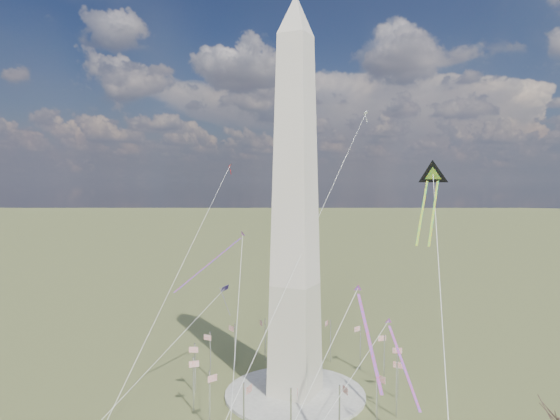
% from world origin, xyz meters
% --- Properties ---
extents(ground, '(2000.00, 2000.00, 0.00)m').
position_xyz_m(ground, '(0.00, 0.00, 0.00)').
color(ground, brown).
rests_on(ground, ground).
extents(plaza, '(36.00, 36.00, 0.80)m').
position_xyz_m(plaza, '(0.00, 0.00, 0.40)').
color(plaza, beige).
rests_on(plaza, ground).
extents(washington_monument, '(15.56, 15.56, 100.00)m').
position_xyz_m(washington_monument, '(0.00, 0.00, 47.95)').
color(washington_monument, '#B9AE9B').
rests_on(washington_monument, plaza).
extents(flagpole_ring, '(54.40, 54.40, 13.00)m').
position_xyz_m(flagpole_ring, '(-0.00, -0.00, 7.27)').
color(flagpole_ring, silver).
rests_on(flagpole_ring, ground).
extents(tree_near, '(8.63, 8.63, 15.10)m').
position_xyz_m(tree_near, '(58.48, -7.78, 10.76)').
color(tree_near, '#4A342D').
rests_on(tree_near, ground).
extents(kite_delta_black, '(7.98, 21.31, 17.62)m').
position_xyz_m(kite_delta_black, '(32.65, 3.54, 55.50)').
color(kite_delta_black, black).
rests_on(kite_delta_black, ground).
extents(kite_diamond_purple, '(2.48, 3.27, 9.55)m').
position_xyz_m(kite_diamond_purple, '(-27.80, 10.63, 22.02)').
color(kite_diamond_purple, navy).
rests_on(kite_diamond_purple, ground).
extents(kite_streamer_left, '(11.32, 19.25, 14.60)m').
position_xyz_m(kite_streamer_left, '(24.46, -21.10, 27.65)').
color(kite_streamer_left, '#F83427').
rests_on(kite_streamer_left, ground).
extents(kite_streamer_mid, '(10.17, 18.31, 13.71)m').
position_xyz_m(kite_streamer_mid, '(-17.10, -8.66, 36.42)').
color(kite_streamer_mid, '#F83427').
rests_on(kite_streamer_mid, ground).
extents(kite_streamer_right, '(12.09, 17.84, 14.03)m').
position_xyz_m(kite_streamer_right, '(26.85, -2.31, 16.42)').
color(kite_streamer_right, '#F83427').
rests_on(kite_streamer_right, ground).
extents(kite_small_red, '(1.21, 1.45, 3.86)m').
position_xyz_m(kite_small_red, '(-41.97, 36.77, 59.96)').
color(kite_small_red, red).
rests_on(kite_small_red, ground).
extents(kite_small_white, '(1.35, 1.93, 4.01)m').
position_xyz_m(kite_small_white, '(4.98, 44.06, 76.43)').
color(kite_small_white, white).
rests_on(kite_small_white, ground).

